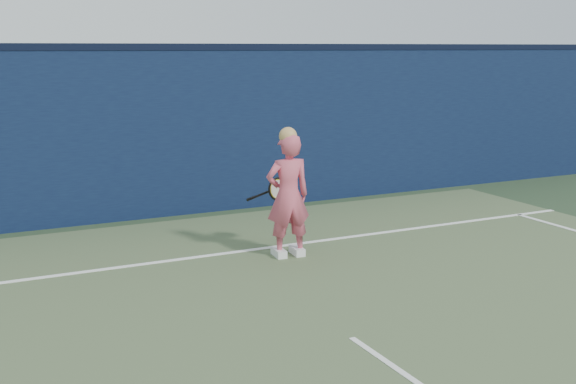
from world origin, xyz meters
TOP-DOWN VIEW (x-y plane):
  - backstop_wall at (0.00, 6.50)m, footprint 24.00×0.40m
  - wall_cap at (0.00, 6.50)m, footprint 24.00×0.42m
  - player at (0.64, 3.59)m, footprint 0.59×0.41m
  - racket at (0.68, 4.04)m, footprint 0.57×0.12m

SIDE VIEW (x-z plane):
  - racket at x=0.68m, z-range 0.60..0.91m
  - player at x=0.64m, z-range -0.03..1.57m
  - backstop_wall at x=0.00m, z-range 0.00..2.50m
  - wall_cap at x=0.00m, z-range 2.50..2.60m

